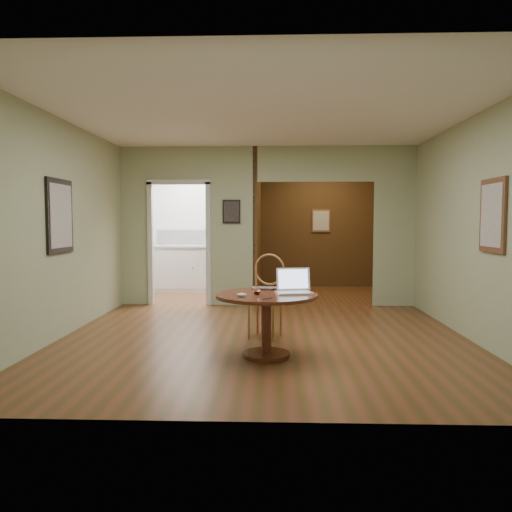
{
  "coord_description": "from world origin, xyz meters",
  "views": [
    {
      "loc": [
        0.12,
        -5.98,
        1.44
      ],
      "look_at": [
        -0.09,
        -0.2,
        1.03
      ],
      "focal_mm": 35.0,
      "sensor_mm": 36.0,
      "label": 1
    }
  ],
  "objects_px": {
    "dining_table": "(266,310)",
    "open_laptop": "(294,286)",
    "chair": "(267,291)",
    "closed_laptop": "(268,289)"
  },
  "relations": [
    {
      "from": "dining_table",
      "to": "open_laptop",
      "type": "height_order",
      "value": "open_laptop"
    },
    {
      "from": "chair",
      "to": "closed_laptop",
      "type": "relative_size",
      "value": 2.89
    },
    {
      "from": "open_laptop",
      "to": "closed_laptop",
      "type": "relative_size",
      "value": 1.14
    },
    {
      "from": "open_laptop",
      "to": "dining_table",
      "type": "bearing_deg",
      "value": -171.37
    },
    {
      "from": "dining_table",
      "to": "open_laptop",
      "type": "distance_m",
      "value": 0.39
    },
    {
      "from": "chair",
      "to": "closed_laptop",
      "type": "xyz_separation_m",
      "value": [
        0.02,
        -0.64,
        0.11
      ]
    },
    {
      "from": "closed_laptop",
      "to": "dining_table",
      "type": "bearing_deg",
      "value": -87.19
    },
    {
      "from": "dining_table",
      "to": "closed_laptop",
      "type": "distance_m",
      "value": 0.35
    },
    {
      "from": "chair",
      "to": "closed_laptop",
      "type": "height_order",
      "value": "chair"
    },
    {
      "from": "dining_table",
      "to": "closed_laptop",
      "type": "relative_size",
      "value": 3.02
    }
  ]
}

